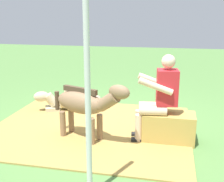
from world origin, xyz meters
name	(u,v)px	position (x,y,z in m)	size (l,w,h in m)	color
ground_plane	(110,126)	(0.00, 0.00, 0.00)	(24.00, 24.00, 0.00)	#568442
hay_patch	(91,128)	(0.29, 0.17, 0.01)	(3.27, 2.76, 0.02)	#AD8C47
hay_bale	(168,127)	(-0.99, 0.39, 0.22)	(0.77, 0.41, 0.44)	tan
person_seated	(159,95)	(-0.83, 0.41, 0.72)	(0.69, 0.47, 1.32)	beige
pony_standing	(85,104)	(0.24, 0.63, 0.58)	(1.29, 0.66, 0.95)	#8C6B4C
pony_lying	(75,101)	(0.88, -0.69, 0.19)	(1.32, 0.82, 0.42)	beige
tent_pole_left	(88,96)	(-0.21, 1.96, 1.11)	(0.06, 0.06, 2.21)	silver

